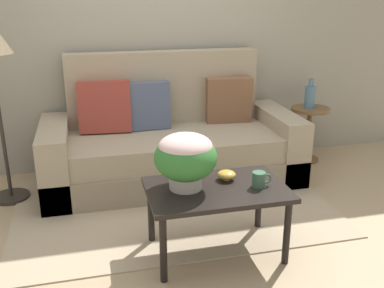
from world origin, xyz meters
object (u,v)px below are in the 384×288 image
Objects in this scene: coffee_table at (217,196)px; snack_bowl at (227,175)px; side_table at (309,124)px; potted_plant at (186,156)px; coffee_mug at (259,179)px; couch at (170,143)px; table_vase at (310,96)px.

snack_bowl is (0.10, 0.10, 0.09)m from coffee_table.
coffee_table is at bearing -134.99° from side_table.
snack_bowl is at bearing 46.24° from coffee_table.
potted_plant is (-0.19, 0.04, 0.27)m from coffee_table.
coffee_mug is at bearing -127.99° from side_table.
table_vase is (1.44, 0.11, 0.34)m from couch.
side_table is at bearing -8.57° from table_vase.
coffee_table is at bearing -12.26° from potted_plant.
coffee_mug reaches higher than coffee_table.
coffee_mug is at bearing -127.54° from table_vase.
coffee_table is (0.05, -1.30, 0.07)m from couch.
side_table is at bearing 44.91° from snack_bowl.
snack_bowl reaches higher than coffee_table.
coffee_table is at bearing -87.83° from couch.
snack_bowl is (-0.17, 0.15, -0.01)m from coffee_mug.
couch is 7.66× the size of table_vase.
potted_plant is at bearing -96.58° from couch.
couch is at bearing -175.75° from table_vase.
coffee_mug is at bearing -76.81° from couch.
potted_plant is 0.35m from snack_bowl.
coffee_table is 0.17m from snack_bowl.
potted_plant reaches higher than coffee_table.
couch is 1.32m from potted_plant.
coffee_mug is 1.07× the size of snack_bowl.
coffee_mug is at bearing -42.45° from snack_bowl.
potted_plant is at bearing -139.56° from side_table.
table_vase reaches higher than potted_plant.
coffee_mug is (0.27, -0.05, 0.11)m from coffee_table.
potted_plant is 2.09m from table_vase.
snack_bowl is at bearing 137.55° from coffee_mug.
potted_plant is at bearing -139.22° from table_vase.
coffee_mug reaches higher than side_table.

